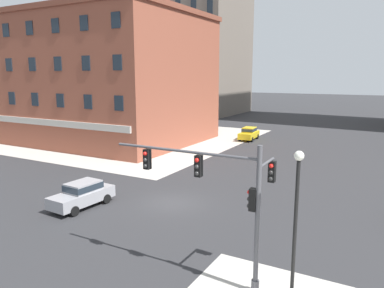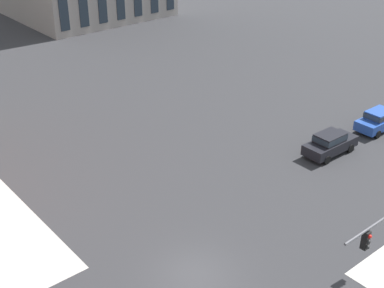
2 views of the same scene
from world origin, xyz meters
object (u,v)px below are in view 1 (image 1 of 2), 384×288
at_px(car_main_southbound_far, 82,193).
at_px(car_cross_eastbound, 249,133).
at_px(street_lamp_corner_near, 296,213).
at_px(traffic_signal_main, 228,192).

bearing_deg(car_main_southbound_far, car_cross_eastbound, 88.85).
relative_size(car_main_southbound_far, car_cross_eastbound, 1.00).
height_order(street_lamp_corner_near, car_cross_eastbound, street_lamp_corner_near).
relative_size(traffic_signal_main, car_main_southbound_far, 1.54).
xyz_separation_m(traffic_signal_main, car_cross_eastbound, (-11.29, 33.25, -2.99)).
bearing_deg(car_cross_eastbound, street_lamp_corner_near, -67.20).
bearing_deg(car_cross_eastbound, car_main_southbound_far, -91.15).
bearing_deg(street_lamp_corner_near, car_main_southbound_far, 164.95).
relative_size(street_lamp_corner_near, car_main_southbound_far, 1.33).
distance_m(traffic_signal_main, car_main_southbound_far, 12.77).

